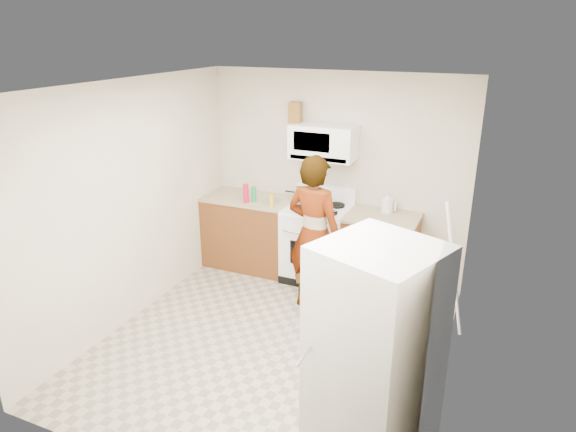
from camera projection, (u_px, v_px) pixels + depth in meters
The scene contains 20 objects.
floor at pixel (274, 341), 5.14m from camera, with size 3.60×3.60×0.00m, color gray.
back_wall at pixel (335, 176), 6.25m from camera, with size 3.20×0.02×2.50m, color beige.
right_wall at pixel (452, 253), 4.11m from camera, with size 0.02×3.60×2.50m, color beige.
cabinet_left at pixel (250, 233), 6.66m from camera, with size 1.12×0.62×0.90m, color brown.
counter_left at pixel (249, 199), 6.49m from camera, with size 1.14×0.64×0.04m, color tan.
cabinet_right at pixel (380, 255), 6.01m from camera, with size 0.80×0.62×0.90m, color brown.
counter_right at pixel (383, 217), 5.85m from camera, with size 0.82×0.64×0.04m, color tan.
gas_range at pixel (318, 242), 6.28m from camera, with size 0.76×0.65×1.13m.
microwave at pixel (323, 142), 5.98m from camera, with size 0.76×0.38×0.40m, color white.
person at pixel (314, 234), 5.48m from camera, with size 0.64×0.42×1.75m, color tan.
fridge at pixel (374, 363), 3.42m from camera, with size 0.70×0.70×1.70m, color beige.
kettle at pixel (387, 205), 5.94m from camera, with size 0.14×0.14×0.17m, color silver.
jug at pixel (295, 112), 6.01m from camera, with size 0.14×0.14×0.24m, color brown.
saucepan at pixel (304, 196), 6.26m from camera, with size 0.22×0.22×0.12m, color silver.
tray at pixel (324, 210), 5.97m from camera, with size 0.25×0.16×0.05m, color white.
bottle_spray at pixel (246, 193), 6.26m from camera, with size 0.07×0.07×0.23m, color #BF0E33.
bottle_hot_sauce at pixel (272, 201), 6.10m from camera, with size 0.05×0.05×0.15m, color orange.
bottle_green_cap at pixel (254, 194), 6.29m from camera, with size 0.06×0.06×0.19m, color #188539.
pot_lid at pixel (271, 200), 6.35m from camera, with size 0.26×0.26×0.01m, color silver.
broom at pixel (454, 271), 4.99m from camera, with size 0.03×0.03×1.45m, color white.
Camera 1 is at (1.88, -3.97, 2.95)m, focal length 32.00 mm.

